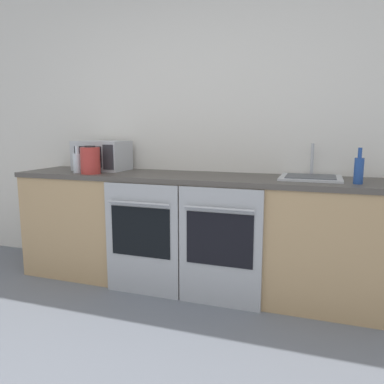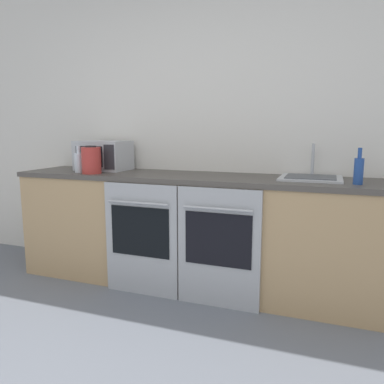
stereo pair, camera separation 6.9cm
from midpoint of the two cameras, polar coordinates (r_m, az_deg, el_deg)
wall_back at (r=3.32m, az=2.50°, el=9.67°), size 10.00×0.06×2.60m
counter_back at (r=3.11m, az=0.49°, el=-5.88°), size 2.99×0.63×0.93m
oven_left at (r=2.94m, az=-7.11°, el=-7.13°), size 0.61×0.06×0.88m
oven_right at (r=2.72m, az=4.77°, el=-8.45°), size 0.61×0.06×0.88m
microwave at (r=3.49m, az=-12.76°, el=5.45°), size 0.45×0.33×0.26m
bottle_clear at (r=3.33m, az=-16.27°, el=4.41°), size 0.08×0.08×0.23m
bottle_blue at (r=2.72m, az=24.73°, el=3.04°), size 0.06×0.06×0.24m
kettle at (r=3.22m, az=-14.50°, el=4.72°), size 0.16×0.16×0.23m
sink at (r=2.91m, az=18.31°, el=2.18°), size 0.44×0.43×0.26m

